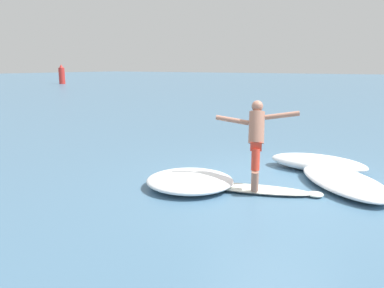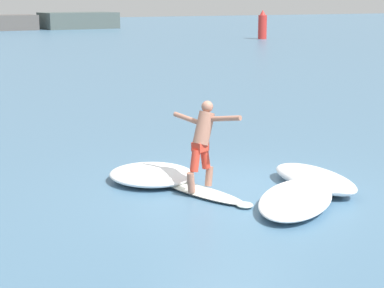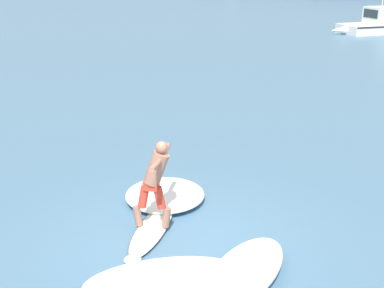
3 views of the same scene
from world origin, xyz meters
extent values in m
plane|color=teal|center=(0.00, 0.00, 0.00)|extent=(200.00, 200.00, 0.00)
ellipsoid|color=white|center=(-0.59, 0.15, 0.05)|extent=(1.08, 2.15, 0.10)
ellipsoid|color=white|center=(-0.28, -0.87, 0.05)|extent=(0.35, 0.36, 0.08)
ellipsoid|color=#2D2D33|center=(-0.59, 0.15, 0.05)|extent=(1.10, 2.17, 0.04)
cone|color=black|center=(-0.83, 0.97, -0.06)|extent=(0.06, 0.06, 0.14)
cone|color=black|center=(-0.93, 0.79, -0.06)|extent=(0.06, 0.06, 0.14)
cone|color=black|center=(-0.66, 0.87, -0.06)|extent=(0.06, 0.06, 0.14)
cylinder|color=#9C6855|center=(-0.36, 0.25, 0.27)|extent=(0.21, 0.19, 0.37)
cylinder|color=red|center=(-0.46, 0.21, 0.64)|extent=(0.26, 0.22, 0.40)
cylinder|color=#9C6855|center=(-0.82, 0.05, 0.27)|extent=(0.21, 0.19, 0.37)
cylinder|color=red|center=(-0.72, 0.10, 0.64)|extent=(0.26, 0.22, 0.40)
cube|color=red|center=(-0.59, 0.15, 0.87)|extent=(0.32, 0.29, 0.16)
cylinder|color=#9C6855|center=(-0.50, 0.19, 1.18)|extent=(0.53, 0.44, 0.64)
sphere|color=#9C6855|center=(-0.41, 0.23, 1.56)|extent=(0.21, 0.21, 0.21)
cylinder|color=#9C6855|center=(-0.61, 0.62, 1.30)|extent=(0.32, 0.60, 0.20)
cylinder|color=#9C6855|center=(-0.27, -0.19, 1.40)|extent=(0.32, 0.60, 0.19)
cylinder|color=red|center=(24.51, 36.60, 0.99)|extent=(0.73, 0.73, 1.97)
cone|color=red|center=(24.51, 36.60, 2.19)|extent=(0.51, 0.51, 0.44)
ellipsoid|color=white|center=(1.47, -0.47, 0.17)|extent=(0.93, 2.09, 0.35)
ellipsoid|color=white|center=(-1.04, 1.28, 0.14)|extent=(2.14, 2.18, 0.28)
ellipsoid|color=white|center=(0.52, -1.20, 0.13)|extent=(2.54, 2.45, 0.25)
camera|label=1|loc=(-6.76, -2.39, 2.28)|focal=35.00mm
camera|label=2|loc=(-5.70, -9.55, 3.43)|focal=60.00mm
camera|label=3|loc=(4.13, -6.78, 4.51)|focal=50.00mm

